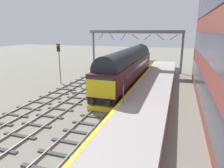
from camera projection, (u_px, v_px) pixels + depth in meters
name	position (u px, v px, depth m)	size (l,w,h in m)	color
ground_plane	(113.00, 99.00, 20.97)	(140.00, 140.00, 0.00)	gray
track_main	(113.00, 99.00, 20.95)	(2.50, 60.00, 0.15)	slate
track_adjacent_west	(82.00, 95.00, 22.02)	(2.50, 60.00, 0.15)	gray
track_adjacent_far_west	(58.00, 93.00, 22.88)	(2.50, 60.00, 0.15)	slate
station_platform	(148.00, 98.00, 19.76)	(4.00, 44.00, 1.01)	#A9A5A2
diesel_locomotive	(128.00, 65.00, 26.21)	(2.74, 20.08, 4.68)	black
signal_post_mid	(59.00, 58.00, 26.76)	(0.44, 0.22, 5.18)	gray
platform_number_sign	(123.00, 89.00, 16.63)	(0.10, 0.44, 1.86)	slate
overhead_footbridge	(135.00, 34.00, 34.27)	(15.70, 2.00, 6.89)	slate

